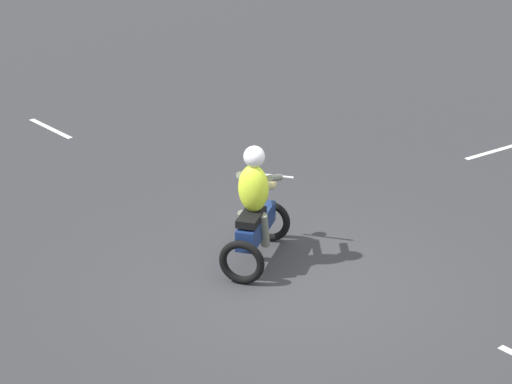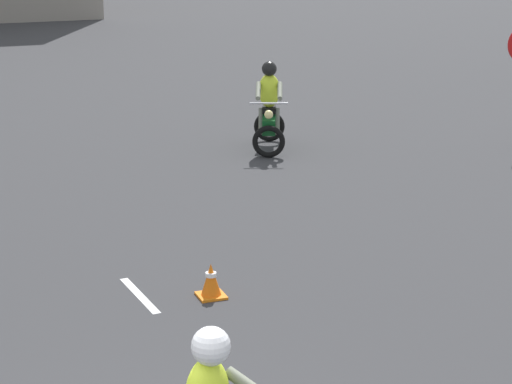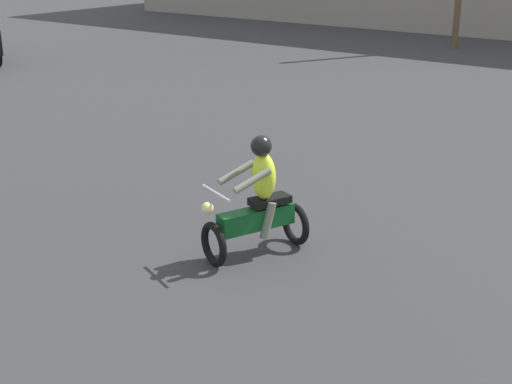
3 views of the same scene
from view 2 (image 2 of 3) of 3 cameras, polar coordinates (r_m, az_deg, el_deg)
motorcycle_rider_background at (r=18.76m, az=0.75°, el=4.64°), size 1.09×1.54×1.66m
traffic_cone_near_left at (r=11.78m, az=-2.59°, el=-5.10°), size 0.32×0.32×0.42m
lane_stripe_n at (r=11.96m, az=-6.66°, el=-5.88°), size 0.20×1.22×0.01m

